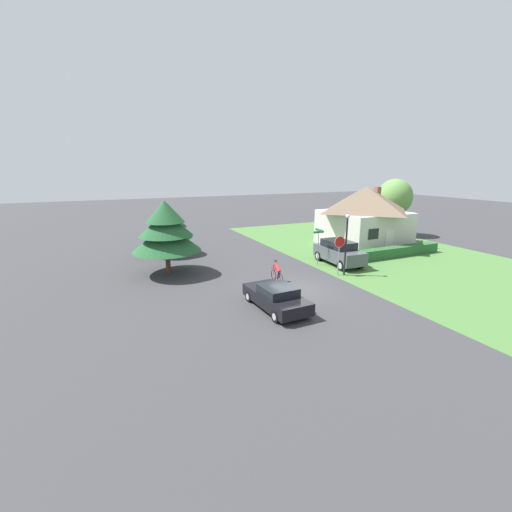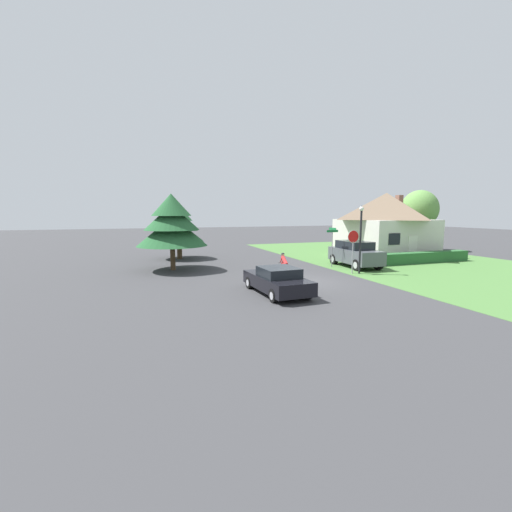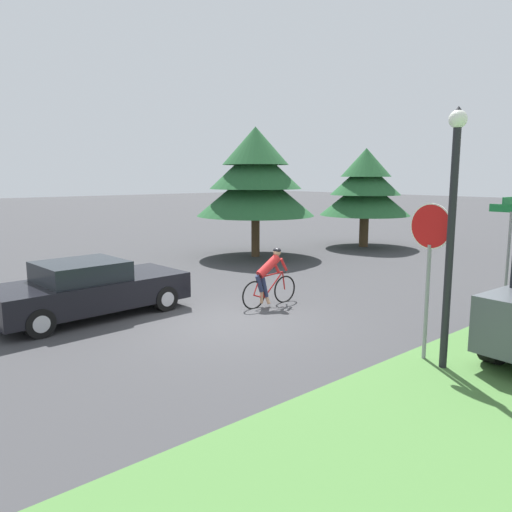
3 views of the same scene
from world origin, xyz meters
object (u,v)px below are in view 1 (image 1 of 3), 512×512
object	(u,v)px
street_lamp	(346,238)
conifer_tall_near	(166,230)
street_name_sign	(318,240)
cyclist	(277,272)
deciduous_tree_right	(395,197)
conifer_tall_far	(168,223)
sedan_left_lane	(276,297)
cottage_house	(364,215)
parked_suv_right	(339,252)
stop_sign	(339,247)

from	to	relation	value
street_lamp	conifer_tall_near	size ratio (longest dim) A/B	0.84
street_name_sign	cyclist	bearing A→B (deg)	-153.79
street_name_sign	deciduous_tree_right	bearing A→B (deg)	24.87
street_name_sign	conifer_tall_far	world-z (taller)	conifer_tall_far
sedan_left_lane	street_lamp	distance (m)	7.96
sedan_left_lane	deciduous_tree_right	size ratio (longest dim) A/B	0.73
cottage_house	parked_suv_right	bearing A→B (deg)	-145.45
cottage_house	stop_sign	distance (m)	10.70
street_name_sign	parked_suv_right	bearing A→B (deg)	-17.12
cyclist	conifer_tall_near	distance (m)	8.09
cottage_house	parked_suv_right	xyz separation A→B (m)	(-6.37, -4.60, -1.96)
street_lamp	conifer_tall_far	xyz separation A→B (m)	(-9.88, 10.95, 0.10)
cottage_house	parked_suv_right	distance (m)	8.10
conifer_tall_near	street_lamp	bearing A→B (deg)	-25.96
street_lamp	street_name_sign	bearing A→B (deg)	94.65
deciduous_tree_right	conifer_tall_far	bearing A→B (deg)	176.37
cyclist	deciduous_tree_right	bearing A→B (deg)	-62.85
sedan_left_lane	stop_sign	world-z (taller)	stop_sign
street_lamp	street_name_sign	world-z (taller)	street_lamp
street_lamp	conifer_tall_near	xyz separation A→B (m)	(-11.00, 5.36, 0.50)
parked_suv_right	cottage_house	bearing A→B (deg)	-51.64
conifer_tall_far	stop_sign	bearing A→B (deg)	-48.87
conifer_tall_far	street_lamp	bearing A→B (deg)	-47.95
street_lamp	street_name_sign	distance (m)	2.97
sedan_left_lane	conifer_tall_near	xyz separation A→B (m)	(-4.00, 8.57, 2.49)
conifer_tall_far	parked_suv_right	bearing A→B (deg)	-37.31
sedan_left_lane	cottage_house	bearing A→B (deg)	-57.71
cyclist	stop_sign	bearing A→B (deg)	-93.38
street_name_sign	stop_sign	bearing A→B (deg)	-94.22
parked_suv_right	deciduous_tree_right	bearing A→B (deg)	-58.14
conifer_tall_near	conifer_tall_far	distance (m)	5.72
street_lamp	conifer_tall_far	distance (m)	14.75
cottage_house	sedan_left_lane	distance (m)	18.06
cyclist	conifer_tall_far	size ratio (longest dim) A/B	0.39
cyclist	conifer_tall_near	size ratio (longest dim) A/B	0.34
street_name_sign	conifer_tall_near	xyz separation A→B (m)	(-10.76, 2.48, 1.20)
parked_suv_right	conifer_tall_far	world-z (taller)	conifer_tall_far
cyclist	conifer_tall_near	world-z (taller)	conifer_tall_near
sedan_left_lane	parked_suv_right	bearing A→B (deg)	-58.58
parked_suv_right	conifer_tall_near	xyz separation A→B (m)	(-12.35, 2.97, 2.19)
cyclist	street_name_sign	size ratio (longest dim) A/B	0.62
conifer_tall_far	deciduous_tree_right	bearing A→B (deg)	-3.63
cyclist	conifer_tall_far	distance (m)	11.68
sedan_left_lane	street_name_sign	distance (m)	9.20
sedan_left_lane	conifer_tall_near	size ratio (longest dim) A/B	0.87
sedan_left_lane	conifer_tall_far	world-z (taller)	conifer_tall_far
deciduous_tree_right	parked_suv_right	bearing A→B (deg)	-150.70
cottage_house	deciduous_tree_right	size ratio (longest dim) A/B	1.23
sedan_left_lane	street_lamp	xyz separation A→B (m)	(7.00, 3.21, 1.99)
cottage_house	street_lamp	xyz separation A→B (m)	(-7.73, -6.98, -0.27)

